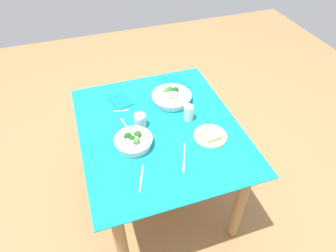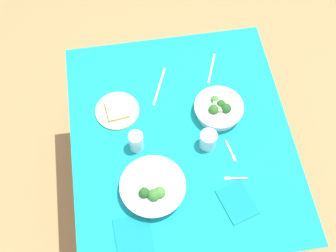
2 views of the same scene
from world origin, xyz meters
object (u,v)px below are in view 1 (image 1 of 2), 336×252
at_px(table_knife_left, 184,157).
at_px(broccoli_bowl_near, 134,141).
at_px(broccoli_bowl_far, 171,97).
at_px(napkin_folded_lower, 121,101).
at_px(napkin_folded_upper, 176,82).
at_px(fork_by_far_bowl, 122,111).
at_px(bread_side_plate, 210,135).
at_px(water_glass_center, 140,121).
at_px(fork_by_near_bowl, 124,123).
at_px(table_knife_right, 141,178).
at_px(water_glass_side, 189,113).

bearing_deg(table_knife_left, broccoli_bowl_near, -104.40).
xyz_separation_m(broccoli_bowl_far, napkin_folded_lower, (-0.10, -0.34, -0.03)).
xyz_separation_m(broccoli_bowl_far, napkin_folded_upper, (-0.20, 0.10, -0.03)).
bearing_deg(fork_by_far_bowl, table_knife_left, -55.11).
relative_size(broccoli_bowl_far, bread_side_plate, 1.36).
height_order(water_glass_center, table_knife_left, water_glass_center).
bearing_deg(water_glass_center, table_knife_left, 26.27).
relative_size(broccoli_bowl_near, napkin_folded_lower, 1.37).
relative_size(fork_by_far_bowl, fork_by_near_bowl, 0.93).
relative_size(water_glass_center, napkin_folded_upper, 0.42).
height_order(broccoli_bowl_far, fork_by_far_bowl, broccoli_bowl_far).
bearing_deg(broccoli_bowl_near, napkin_folded_lower, 178.41).
xyz_separation_m(broccoli_bowl_near, table_knife_right, (0.25, -0.02, -0.03)).
xyz_separation_m(bread_side_plate, fork_by_near_bowl, (-0.29, -0.48, -0.01)).
relative_size(broccoli_bowl_near, fork_by_near_bowl, 2.07).
distance_m(broccoli_bowl_near, fork_by_near_bowl, 0.21).
xyz_separation_m(napkin_folded_upper, napkin_folded_lower, (0.09, -0.44, 0.00)).
bearing_deg(fork_by_near_bowl, water_glass_side, -112.80).
xyz_separation_m(broccoli_bowl_near, fork_by_near_bowl, (-0.21, -0.01, -0.03)).
relative_size(water_glass_side, fork_by_near_bowl, 0.95).
xyz_separation_m(broccoli_bowl_near, napkin_folded_lower, (-0.44, 0.01, -0.03)).
xyz_separation_m(water_glass_side, fork_by_near_bowl, (-0.09, -0.41, -0.05)).
xyz_separation_m(fork_by_far_bowl, table_knife_right, (0.59, -0.02, -0.00)).
relative_size(fork_by_near_bowl, napkin_folded_upper, 0.53).
relative_size(broccoli_bowl_near, water_glass_center, 2.62).
distance_m(bread_side_plate, fork_by_far_bowl, 0.62).
distance_m(broccoli_bowl_far, fork_by_far_bowl, 0.36).
relative_size(water_glass_center, napkin_folded_lower, 0.52).
bearing_deg(water_glass_side, bread_side_plate, 19.11).
distance_m(broccoli_bowl_near, napkin_folded_lower, 0.44).
xyz_separation_m(table_knife_left, table_knife_right, (0.07, -0.27, 0.00)).
xyz_separation_m(broccoli_bowl_near, water_glass_side, (-0.12, 0.39, 0.02)).
xyz_separation_m(water_glass_center, fork_by_far_bowl, (-0.18, -0.08, -0.04)).
relative_size(bread_side_plate, water_glass_side, 1.97).
bearing_deg(fork_by_far_bowl, napkin_folded_lower, 91.08).
xyz_separation_m(broccoli_bowl_near, water_glass_center, (-0.15, 0.08, 0.01)).
height_order(broccoli_bowl_far, table_knife_left, broccoli_bowl_far).
bearing_deg(napkin_folded_upper, fork_by_near_bowl, -55.38).
xyz_separation_m(broccoli_bowl_far, water_glass_side, (0.22, 0.04, 0.02)).
height_order(broccoli_bowl_far, table_knife_right, broccoli_bowl_far).
xyz_separation_m(broccoli_bowl_near, fork_by_far_bowl, (-0.33, -0.00, -0.03)).
height_order(table_knife_left, napkin_folded_upper, napkin_folded_upper).
relative_size(napkin_folded_upper, napkin_folded_lower, 1.24).
height_order(napkin_folded_upper, napkin_folded_lower, same).
distance_m(broccoli_bowl_far, table_knife_right, 0.70).
distance_m(table_knife_right, napkin_folded_upper, 0.92).
relative_size(water_glass_center, water_glass_side, 0.83).
bearing_deg(fork_by_near_bowl, water_glass_center, -129.74).
distance_m(broccoli_bowl_far, bread_side_plate, 0.43).
bearing_deg(broccoli_bowl_far, napkin_folded_upper, 152.17).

